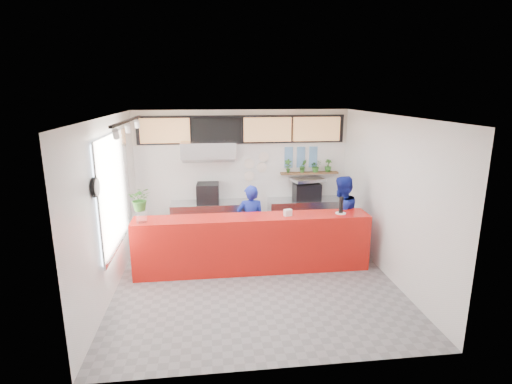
% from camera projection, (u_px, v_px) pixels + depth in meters
% --- Properties ---
extents(floor, '(5.00, 5.00, 0.00)m').
position_uv_depth(floor, '(255.00, 279.00, 7.46)').
color(floor, slate).
rests_on(floor, ground).
extents(ceiling, '(5.00, 5.00, 0.00)m').
position_uv_depth(ceiling, '(255.00, 116.00, 6.72)').
color(ceiling, silver).
extents(wall_back, '(5.00, 0.00, 5.00)m').
position_uv_depth(wall_back, '(243.00, 174.00, 9.50)').
color(wall_back, white).
rests_on(wall_back, ground).
extents(wall_left, '(0.00, 5.00, 5.00)m').
position_uv_depth(wall_left, '(110.00, 207.00, 6.80)').
color(wall_left, white).
rests_on(wall_left, ground).
extents(wall_right, '(0.00, 5.00, 5.00)m').
position_uv_depth(wall_right, '(389.00, 197.00, 7.38)').
color(wall_right, white).
rests_on(wall_right, ground).
extents(service_counter, '(4.50, 0.60, 1.10)m').
position_uv_depth(service_counter, '(253.00, 243.00, 7.71)').
color(service_counter, red).
rests_on(service_counter, ground).
extents(cream_band, '(5.00, 0.02, 0.80)m').
position_uv_depth(cream_band, '(242.00, 127.00, 9.22)').
color(cream_band, beige).
rests_on(cream_band, wall_back).
extents(prep_bench, '(1.80, 0.60, 0.90)m').
position_uv_depth(prep_bench, '(210.00, 221.00, 9.37)').
color(prep_bench, '#B2B5BA').
rests_on(prep_bench, ground).
extents(panini_oven, '(0.53, 0.53, 0.45)m').
position_uv_depth(panini_oven, '(208.00, 193.00, 9.20)').
color(panini_oven, black).
rests_on(panini_oven, prep_bench).
extents(extraction_hood, '(1.20, 0.70, 0.35)m').
position_uv_depth(extraction_hood, '(208.00, 149.00, 8.91)').
color(extraction_hood, '#B2B5BA').
rests_on(extraction_hood, ceiling).
extents(hood_lip, '(1.20, 0.69, 0.31)m').
position_uv_depth(hood_lip, '(209.00, 158.00, 8.96)').
color(hood_lip, '#B2B5BA').
rests_on(hood_lip, ceiling).
extents(right_bench, '(1.80, 0.60, 0.90)m').
position_uv_depth(right_bench, '(306.00, 217.00, 9.64)').
color(right_bench, '#B2B5BA').
rests_on(right_bench, ground).
extents(espresso_machine, '(0.62, 0.45, 0.39)m').
position_uv_depth(espresso_machine, '(307.00, 191.00, 9.48)').
color(espresso_machine, black).
rests_on(espresso_machine, right_bench).
extents(espresso_tray, '(0.83, 0.66, 0.07)m').
position_uv_depth(espresso_tray, '(307.00, 180.00, 9.41)').
color(espresso_tray, '#B5B7BC').
rests_on(espresso_tray, espresso_machine).
extents(herb_shelf, '(1.40, 0.18, 0.04)m').
position_uv_depth(herb_shelf, '(309.00, 173.00, 9.59)').
color(herb_shelf, brown).
rests_on(herb_shelf, wall_back).
extents(menu_board_far_left, '(1.10, 0.10, 0.55)m').
position_uv_depth(menu_board_far_left, '(165.00, 131.00, 8.92)').
color(menu_board_far_left, tan).
rests_on(menu_board_far_left, wall_back).
extents(menu_board_mid_left, '(1.10, 0.10, 0.55)m').
position_uv_depth(menu_board_mid_left, '(217.00, 130.00, 9.06)').
color(menu_board_mid_left, black).
rests_on(menu_board_mid_left, wall_back).
extents(menu_board_mid_right, '(1.10, 0.10, 0.55)m').
position_uv_depth(menu_board_mid_right, '(267.00, 130.00, 9.19)').
color(menu_board_mid_right, tan).
rests_on(menu_board_mid_right, wall_back).
extents(menu_board_far_right, '(1.10, 0.10, 0.55)m').
position_uv_depth(menu_board_far_right, '(316.00, 129.00, 9.33)').
color(menu_board_far_right, tan).
rests_on(menu_board_far_right, wall_back).
extents(soffit, '(4.80, 0.04, 0.65)m').
position_uv_depth(soffit, '(243.00, 130.00, 9.20)').
color(soffit, black).
rests_on(soffit, wall_back).
extents(window_pane, '(0.04, 2.20, 1.90)m').
position_uv_depth(window_pane, '(114.00, 191.00, 7.04)').
color(window_pane, silver).
rests_on(window_pane, wall_left).
extents(window_frame, '(0.03, 2.30, 2.00)m').
position_uv_depth(window_frame, '(116.00, 191.00, 7.05)').
color(window_frame, '#B2B5BA').
rests_on(window_frame, wall_left).
extents(wall_clock_rim, '(0.05, 0.30, 0.30)m').
position_uv_depth(wall_clock_rim, '(95.00, 187.00, 5.80)').
color(wall_clock_rim, black).
rests_on(wall_clock_rim, wall_left).
extents(wall_clock_face, '(0.02, 0.26, 0.26)m').
position_uv_depth(wall_clock_face, '(97.00, 187.00, 5.81)').
color(wall_clock_face, white).
rests_on(wall_clock_face, wall_left).
extents(track_rail, '(0.05, 2.40, 0.04)m').
position_uv_depth(track_rail, '(127.00, 121.00, 6.49)').
color(track_rail, black).
rests_on(track_rail, ceiling).
extents(dec_plate_a, '(0.24, 0.03, 0.24)m').
position_uv_depth(dec_plate_a, '(249.00, 163.00, 9.43)').
color(dec_plate_a, silver).
rests_on(dec_plate_a, wall_back).
extents(dec_plate_b, '(0.24, 0.03, 0.24)m').
position_uv_depth(dec_plate_b, '(262.00, 167.00, 9.49)').
color(dec_plate_b, silver).
rests_on(dec_plate_b, wall_back).
extents(dec_plate_c, '(0.24, 0.03, 0.24)m').
position_uv_depth(dec_plate_c, '(249.00, 176.00, 9.50)').
color(dec_plate_c, silver).
rests_on(dec_plate_c, wall_back).
extents(dec_plate_d, '(0.24, 0.03, 0.24)m').
position_uv_depth(dec_plate_d, '(264.00, 157.00, 9.43)').
color(dec_plate_d, silver).
rests_on(dec_plate_d, wall_back).
extents(photo_frame_a, '(0.20, 0.02, 0.25)m').
position_uv_depth(photo_frame_a, '(289.00, 152.00, 9.48)').
color(photo_frame_a, '#598CBF').
rests_on(photo_frame_a, wall_back).
extents(photo_frame_b, '(0.20, 0.02, 0.25)m').
position_uv_depth(photo_frame_b, '(301.00, 152.00, 9.52)').
color(photo_frame_b, '#598CBF').
rests_on(photo_frame_b, wall_back).
extents(photo_frame_c, '(0.20, 0.02, 0.25)m').
position_uv_depth(photo_frame_c, '(313.00, 152.00, 9.55)').
color(photo_frame_c, '#598CBF').
rests_on(photo_frame_c, wall_back).
extents(photo_frame_d, '(0.20, 0.02, 0.25)m').
position_uv_depth(photo_frame_d, '(288.00, 163.00, 9.55)').
color(photo_frame_d, '#598CBF').
rests_on(photo_frame_d, wall_back).
extents(photo_frame_e, '(0.20, 0.02, 0.25)m').
position_uv_depth(photo_frame_e, '(301.00, 162.00, 9.58)').
color(photo_frame_e, '#598CBF').
rests_on(photo_frame_e, wall_back).
extents(photo_frame_f, '(0.20, 0.02, 0.25)m').
position_uv_depth(photo_frame_f, '(313.00, 162.00, 9.62)').
color(photo_frame_f, '#598CBF').
rests_on(photo_frame_f, wall_back).
extents(staff_center, '(0.59, 0.40, 1.57)m').
position_uv_depth(staff_center, '(251.00, 222.00, 8.23)').
color(staff_center, navy).
rests_on(staff_center, ground).
extents(staff_right, '(1.05, 0.97, 1.73)m').
position_uv_depth(staff_right, '(341.00, 217.00, 8.33)').
color(staff_right, navy).
rests_on(staff_right, ground).
extents(herb_a, '(0.20, 0.17, 0.33)m').
position_uv_depth(herb_a, '(288.00, 166.00, 9.48)').
color(herb_a, '#306724').
rests_on(herb_a, herb_shelf).
extents(herb_b, '(0.18, 0.15, 0.31)m').
position_uv_depth(herb_b, '(303.00, 166.00, 9.53)').
color(herb_b, '#306724').
rests_on(herb_b, herb_shelf).
extents(herb_c, '(0.32, 0.30, 0.29)m').
position_uv_depth(herb_c, '(316.00, 166.00, 9.57)').
color(herb_c, '#306724').
rests_on(herb_c, herb_shelf).
extents(herb_d, '(0.18, 0.16, 0.30)m').
position_uv_depth(herb_d, '(328.00, 166.00, 9.60)').
color(herb_d, '#306724').
rests_on(herb_d, herb_shelf).
extents(glass_vase, '(0.23, 0.23, 0.23)m').
position_uv_depth(glass_vase, '(142.00, 216.00, 7.21)').
color(glass_vase, silver).
rests_on(glass_vase, service_counter).
extents(basil_vase, '(0.42, 0.37, 0.44)m').
position_uv_depth(basil_vase, '(140.00, 199.00, 7.13)').
color(basil_vase, '#306724').
rests_on(basil_vase, glass_vase).
extents(napkin_holder, '(0.17, 0.13, 0.13)m').
position_uv_depth(napkin_holder, '(288.00, 213.00, 7.60)').
color(napkin_holder, white).
rests_on(napkin_holder, service_counter).
extents(white_plate, '(0.25, 0.25, 0.02)m').
position_uv_depth(white_plate, '(341.00, 213.00, 7.75)').
color(white_plate, white).
rests_on(white_plate, service_counter).
extents(pepper_mill, '(0.08, 0.08, 0.32)m').
position_uv_depth(pepper_mill, '(341.00, 205.00, 7.71)').
color(pepper_mill, black).
rests_on(pepper_mill, white_plate).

